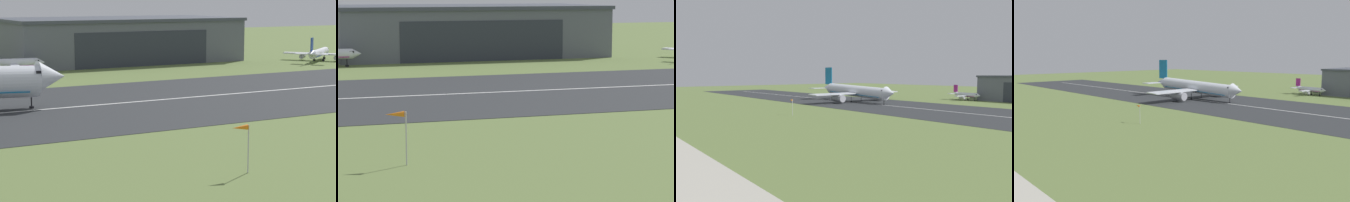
{
  "view_description": "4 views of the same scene",
  "coord_description": "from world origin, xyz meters",
  "views": [
    {
      "loc": [
        -49.19,
        18.42,
        19.12
      ],
      "look_at": [
        -3.57,
        102.58,
        4.04
      ],
      "focal_mm": 70.0,
      "sensor_mm": 36.0,
      "label": 1
    },
    {
      "loc": [
        -23.11,
        -0.97,
        17.47
      ],
      "look_at": [
        6.19,
        86.96,
        4.38
      ],
      "focal_mm": 85.0,
      "sensor_mm": 36.0,
      "label": 2
    },
    {
      "loc": [
        86.85,
        20.1,
        13.73
      ],
      "look_at": [
        -4.23,
        95.22,
        4.16
      ],
      "focal_mm": 35.0,
      "sensor_mm": 36.0,
      "label": 3
    },
    {
      "loc": [
        66.69,
        20.1,
        19.13
      ],
      "look_at": [
        5.32,
        79.9,
        7.57
      ],
      "focal_mm": 35.0,
      "sensor_mm": 36.0,
      "label": 4
    }
  ],
  "objects": [
    {
      "name": "airplane_parked_west",
      "position": [
        87.2,
        172.75,
        2.43
      ],
      "size": [
        22.34,
        20.84,
        7.69
      ],
      "color": "silver",
      "rests_on": "ground_plane"
    },
    {
      "name": "windsock_pole",
      "position": [
        -8.89,
        76.07,
        4.85
      ],
      "size": [
        2.11,
        0.83,
        5.49
      ],
      "color": "#B7B7BC",
      "rests_on": "ground_plane"
    },
    {
      "name": "airplane_parked_centre",
      "position": [
        -5.95,
        181.17,
        2.84
      ],
      "size": [
        17.71,
        18.34,
        8.09
      ],
      "color": "silver",
      "rests_on": "ground_plane"
    },
    {
      "name": "runway_strip",
      "position": [
        0.0,
        126.81,
        0.03
      ],
      "size": [
        381.83,
        52.36,
        0.06
      ],
      "primitive_type": "cube",
      "color": "#2B2D30",
      "rests_on": "ground_plane"
    },
    {
      "name": "hangar_building",
      "position": [
        32.88,
        201.61,
        6.63
      ],
      "size": [
        69.89,
        35.94,
        13.24
      ],
      "color": "slate",
      "rests_on": "ground_plane"
    },
    {
      "name": "runway_centreline",
      "position": [
        0.0,
        126.81,
        0.07
      ],
      "size": [
        343.65,
        0.7,
        0.01
      ],
      "primitive_type": "cube",
      "color": "silver",
      "rests_on": "runway_strip"
    }
  ]
}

